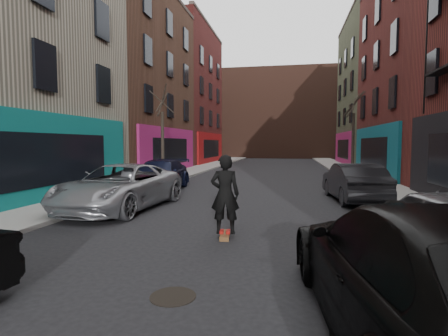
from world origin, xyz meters
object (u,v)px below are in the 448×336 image
at_px(manhole, 173,296).
at_px(parked_right_far, 442,225).
at_px(parked_left_end, 159,175).
at_px(skateboarder, 225,194).
at_px(tree_right_far, 353,127).
at_px(parked_left_far, 121,187).
at_px(parked_right_mid, 426,276).
at_px(parked_right_end, 354,182).
at_px(pedestrian, 391,260).
at_px(tree_left_far, 162,126).
at_px(skateboard, 225,235).

bearing_deg(manhole, parked_right_far, 27.67).
bearing_deg(parked_right_far, parked_left_end, -51.35).
bearing_deg(parked_left_end, parked_right_far, -46.83).
xyz_separation_m(parked_right_far, skateboarder, (-4.46, 1.02, 0.33)).
bearing_deg(parked_right_far, tree_right_far, -102.11).
bearing_deg(parked_left_far, manhole, -53.34).
distance_m(parked_right_mid, manhole, 3.40).
height_order(parked_left_end, skateboarder, skateboarder).
distance_m(parked_left_far, parked_left_end, 4.90).
distance_m(parked_left_far, parked_right_end, 9.00).
distance_m(tree_right_far, parked_right_far, 19.85).
relative_size(parked_right_end, pedestrian, 2.91).
xyz_separation_m(parked_right_end, skateboarder, (-4.07, -6.29, 0.31)).
relative_size(tree_right_far, parked_right_mid, 1.18).
height_order(tree_right_far, manhole, tree_right_far).
bearing_deg(parked_right_end, tree_right_far, -104.82).
distance_m(parked_left_end, manhole, 12.19).
relative_size(tree_left_far, parked_right_mid, 1.13).
xyz_separation_m(parked_left_end, skateboarder, (4.74, -7.83, 0.32)).
height_order(parked_right_mid, skateboard, parked_right_mid).
distance_m(tree_right_far, pedestrian, 22.51).
height_order(parked_left_end, pedestrian, pedestrian).
height_order(tree_right_far, parked_right_mid, tree_right_far).
bearing_deg(pedestrian, parked_left_far, -63.74).
bearing_deg(parked_right_end, parked_left_end, -15.56).
height_order(tree_left_far, parked_left_end, tree_left_far).
xyz_separation_m(parked_left_far, pedestrian, (7.15, -6.51, 0.01)).
relative_size(tree_left_far, parked_right_end, 1.41).
xyz_separation_m(skateboard, pedestrian, (2.86, -3.55, 0.75)).
bearing_deg(manhole, tree_left_far, 111.12).
bearing_deg(parked_right_mid, manhole, -18.65).
xyz_separation_m(parked_right_mid, parked_right_end, (1.01, 10.46, -0.08)).
distance_m(parked_right_mid, skateboard, 5.24).
bearing_deg(skateboard, manhole, -99.88).
bearing_deg(parked_right_far, parked_right_end, -94.40).
height_order(parked_left_end, parked_right_end, parked_right_end).
bearing_deg(skateboarder, parked_right_end, -130.18).
xyz_separation_m(parked_right_mid, parked_right_far, (1.40, 3.15, -0.09)).
xyz_separation_m(tree_right_far, manhole, (-6.22, -22.01, -3.52)).
xyz_separation_m(skateboard, manhole, (-0.16, -3.45, -0.04)).
bearing_deg(parked_right_end, parked_right_mid, 78.87).
height_order(pedestrian, manhole, pedestrian).
bearing_deg(parked_right_far, pedestrian, 50.26).
bearing_deg(skateboard, tree_right_far, 64.67).
xyz_separation_m(skateboarder, pedestrian, (2.86, -3.55, -0.27)).
bearing_deg(skateboarder, skateboard, 172.75).
distance_m(tree_left_far, skateboard, 14.46).
bearing_deg(skateboard, pedestrian, -58.41).
relative_size(parked_right_mid, manhole, 8.25).
height_order(tree_right_far, pedestrian, tree_right_far).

